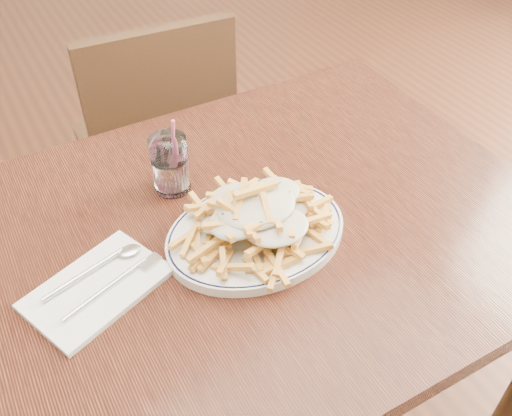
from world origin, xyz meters
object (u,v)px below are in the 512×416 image
table (218,267)px  loaded_fries (256,212)px  fries_plate (256,233)px  chair_far (158,139)px  water_glass (170,167)px

table → loaded_fries: size_ratio=4.10×
fries_plate → chair_far: bearing=83.9°
table → loaded_fries: bearing=-32.4°
chair_far → table: bearing=-101.2°
loaded_fries → water_glass: water_glass is taller
fries_plate → loaded_fries: (0.00, 0.00, 0.05)m
table → fries_plate: bearing=-32.4°
chair_far → loaded_fries: bearing=-96.1°
chair_far → water_glass: (-0.15, -0.52, 0.31)m
chair_far → water_glass: size_ratio=5.69×
loaded_fries → chair_far: bearing=83.9°
table → loaded_fries: 0.16m
water_glass → loaded_fries: bearing=-69.9°
loaded_fries → water_glass: 0.21m
table → chair_far: size_ratio=1.39×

